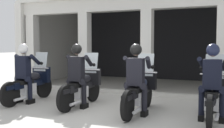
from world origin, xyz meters
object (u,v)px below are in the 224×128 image
object	(u,v)px
motorcycle_center_right	(140,91)
police_officer_far_right	(212,76)
motorcycle_center_left	(83,86)
police_officer_center_right	(136,73)
police_officer_center_left	(77,70)
motorcycle_far_right	(213,95)
motorcycle_far_left	(31,83)
police_officer_far_left	(24,68)

from	to	relation	value
motorcycle_center_right	police_officer_far_right	distance (m)	1.64
motorcycle_center_left	police_officer_center_right	bearing A→B (deg)	-16.30
motorcycle_center_left	police_officer_center_right	world-z (taller)	police_officer_center_right
police_officer_center_left	motorcycle_center_right	world-z (taller)	police_officer_center_left
motorcycle_far_right	police_officer_far_right	xyz separation A→B (m)	(-0.00, -0.28, 0.44)
motorcycle_center_right	motorcycle_far_right	bearing A→B (deg)	5.84
motorcycle_far_left	police_officer_far_right	distance (m)	4.76
police_officer_far_left	motorcycle_far_right	size ratio (longest dim) A/B	0.78
police_officer_center_left	police_officer_center_right	distance (m)	1.58
motorcycle_center_left	motorcycle_center_right	bearing A→B (deg)	-6.35
motorcycle_far_left	motorcycle_center_left	xyz separation A→B (m)	(1.58, 0.08, 0.00)
police_officer_far_left	motorcycle_center_left	bearing A→B (deg)	14.73
motorcycle_far_left	motorcycle_far_right	xyz separation A→B (m)	(4.73, 0.05, 0.00)
police_officer_far_left	motorcycle_far_right	world-z (taller)	police_officer_far_left
motorcycle_far_left	motorcycle_center_right	world-z (taller)	same
motorcycle_far_left	police_officer_far_left	distance (m)	0.52
police_officer_far_left	motorcycle_center_left	distance (m)	1.68
motorcycle_far_left	police_officer_far_left	world-z (taller)	police_officer_far_left
motorcycle_far_left	motorcycle_center_right	distance (m)	3.16
motorcycle_center_left	motorcycle_center_right	world-z (taller)	same
motorcycle_far_right	police_officer_far_right	distance (m)	0.52
police_officer_center_right	police_officer_far_right	xyz separation A→B (m)	(1.58, 0.13, 0.00)
police_officer_far_left	police_officer_far_right	distance (m)	4.73
motorcycle_center_left	motorcycle_far_right	world-z (taller)	same
motorcycle_center_right	police_officer_center_left	bearing A→B (deg)	-173.79
police_officer_far_left	motorcycle_center_right	world-z (taller)	police_officer_far_left
motorcycle_center_left	police_officer_center_left	xyz separation A→B (m)	(-0.00, -0.28, 0.44)
motorcycle_center_left	motorcycle_far_right	xyz separation A→B (m)	(3.16, -0.02, 0.00)
police_officer_far_right	motorcycle_center_right	bearing A→B (deg)	-176.56
police_officer_center_right	motorcycle_far_right	xyz separation A→B (m)	(1.58, 0.41, -0.44)
police_officer_center_right	motorcycle_far_left	bearing A→B (deg)	174.88
police_officer_center_right	motorcycle_center_right	bearing A→B (deg)	91.03
police_officer_center_left	motorcycle_center_left	bearing A→B (deg)	88.73
police_officer_center_left	motorcycle_center_right	bearing A→B (deg)	3.92
motorcycle_center_right	motorcycle_far_right	size ratio (longest dim) A/B	1.00
police_officer_center_left	motorcycle_center_right	distance (m)	1.64
police_officer_far_right	motorcycle_far_left	bearing A→B (deg)	-173.61
motorcycle_far_left	police_officer_far_left	xyz separation A→B (m)	(-0.00, -0.28, 0.44)
police_officer_center_right	motorcycle_far_right	size ratio (longest dim) A/B	0.78
police_officer_far_left	motorcycle_far_right	xyz separation A→B (m)	(4.73, 0.34, -0.44)
motorcycle_center_right	motorcycle_far_left	bearing A→B (deg)	-180.00
motorcycle_center_right	police_officer_center_right	bearing A→B (deg)	-88.97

